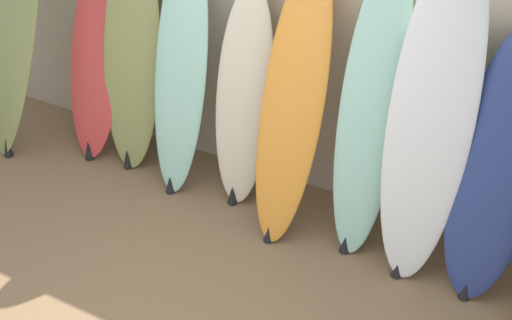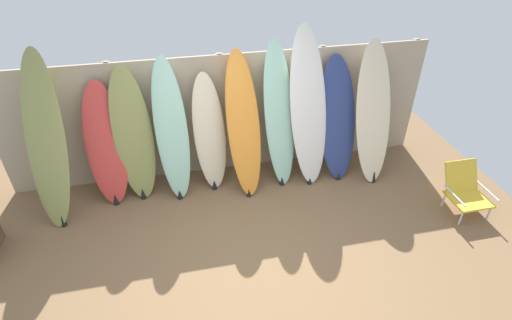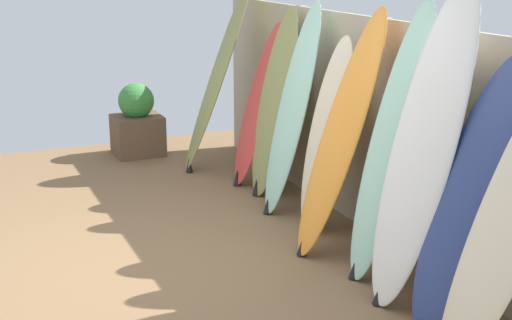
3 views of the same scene
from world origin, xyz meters
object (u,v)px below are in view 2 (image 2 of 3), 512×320
at_px(surfboard_orange_5, 243,126).
at_px(surfboard_navy_8, 337,119).
at_px(surfboard_olive_2, 133,137).
at_px(surfboard_seafoam_6, 279,116).
at_px(surfboard_olive_0, 46,143).
at_px(surfboard_cream_4, 210,134).
at_px(surfboard_white_7, 308,109).
at_px(surfboard_seafoam_3, 172,132).
at_px(surfboard_red_1, 106,146).
at_px(beach_chair, 465,189).
at_px(surfboard_cream_9, 373,114).

height_order(surfboard_orange_5, surfboard_navy_8, surfboard_orange_5).
distance_m(surfboard_olive_2, surfboard_orange_5, 1.46).
bearing_deg(surfboard_seafoam_6, surfboard_olive_0, -176.93).
xyz_separation_m(surfboard_cream_4, surfboard_white_7, (1.38, -0.06, 0.27)).
relative_size(surfboard_olive_2, surfboard_seafoam_3, 0.95).
relative_size(surfboard_seafoam_3, surfboard_orange_5, 0.99).
bearing_deg(surfboard_white_7, surfboard_red_1, 178.94).
xyz_separation_m(surfboard_seafoam_6, beach_chair, (2.23, -1.26, -0.67)).
bearing_deg(surfboard_navy_8, surfboard_orange_5, -177.01).
height_order(surfboard_red_1, surfboard_cream_9, surfboard_cream_9).
relative_size(surfboard_olive_0, surfboard_olive_2, 1.17).
distance_m(surfboard_cream_4, surfboard_navy_8, 1.84).
distance_m(surfboard_seafoam_6, surfboard_navy_8, 0.87).
relative_size(surfboard_olive_0, surfboard_orange_5, 1.10).
bearing_deg(surfboard_red_1, surfboard_white_7, -1.06).
xyz_separation_m(surfboard_white_7, beach_chair, (1.83, -1.23, -0.76)).
bearing_deg(surfboard_olive_0, beach_chair, -11.98).
bearing_deg(surfboard_olive_0, surfboard_red_1, 15.65).
bearing_deg(surfboard_olive_0, surfboard_cream_4, 5.38).
height_order(surfboard_olive_0, surfboard_seafoam_3, surfboard_olive_0).
relative_size(surfboard_seafoam_6, surfboard_cream_9, 1.04).
height_order(surfboard_seafoam_6, surfboard_cream_9, surfboard_seafoam_6).
bearing_deg(beach_chair, surfboard_olive_2, 151.30).
distance_m(surfboard_cream_9, beach_chair, 1.56).
distance_m(surfboard_olive_0, surfboard_orange_5, 2.45).
bearing_deg(surfboard_navy_8, surfboard_olive_2, 178.91).
bearing_deg(surfboard_red_1, beach_chair, -15.65).
distance_m(surfboard_seafoam_3, surfboard_white_7, 1.89).
distance_m(surfboard_seafoam_3, surfboard_navy_8, 2.34).
height_order(surfboard_olive_0, surfboard_seafoam_6, surfboard_olive_0).
relative_size(surfboard_seafoam_3, surfboard_white_7, 0.88).
bearing_deg(surfboard_cream_9, surfboard_white_7, 173.32).
bearing_deg(beach_chair, surfboard_cream_4, 146.40).
bearing_deg(surfboard_cream_9, surfboard_seafoam_3, 177.84).
xyz_separation_m(surfboard_red_1, surfboard_seafoam_6, (2.34, -0.02, 0.18)).
bearing_deg(surfboard_orange_5, surfboard_seafoam_6, 10.70).
bearing_deg(surfboard_cream_4, surfboard_cream_9, -4.23).
distance_m(surfboard_cream_4, surfboard_white_7, 1.41).
height_order(surfboard_white_7, beach_chair, surfboard_white_7).
bearing_deg(surfboard_cream_4, surfboard_orange_5, -15.72).
distance_m(surfboard_olive_2, beach_chair, 4.44).
xyz_separation_m(surfboard_white_7, surfboard_cream_9, (0.94, -0.11, -0.13)).
xyz_separation_m(surfboard_olive_2, beach_chair, (4.21, -1.29, -0.57)).
xyz_separation_m(surfboard_seafoam_3, surfboard_navy_8, (2.34, 0.01, -0.08)).
relative_size(surfboard_olive_0, surfboard_red_1, 1.29).
relative_size(surfboard_cream_4, surfboard_seafoam_6, 0.82).
distance_m(surfboard_olive_0, beach_chair, 5.37).
bearing_deg(surfboard_seafoam_3, surfboard_olive_0, -175.31).
distance_m(surfboard_red_1, surfboard_navy_8, 3.21).
bearing_deg(surfboard_navy_8, surfboard_seafoam_3, -179.75).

